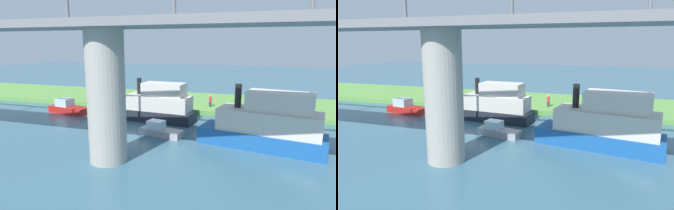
{
  "view_description": "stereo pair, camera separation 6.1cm",
  "coord_description": "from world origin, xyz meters",
  "views": [
    {
      "loc": [
        -9.94,
        31.14,
        7.74
      ],
      "look_at": [
        -1.44,
        5.0,
        2.0
      ],
      "focal_mm": 31.17,
      "sensor_mm": 36.0,
      "label": 1
    },
    {
      "loc": [
        -10.0,
        31.12,
        7.74
      ],
      "look_at": [
        -1.44,
        5.0,
        2.0
      ],
      "focal_mm": 31.17,
      "sensor_mm": 36.0,
      "label": 2
    }
  ],
  "objects": [
    {
      "name": "grassy_bank",
      "position": [
        0.0,
        -6.0,
        0.25
      ],
      "size": [
        80.0,
        12.0,
        0.5
      ],
      "primitive_type": "cube",
      "color": "#5B9342",
      "rests_on": "ground"
    },
    {
      "name": "bridge_pylon",
      "position": [
        -0.38,
        14.68,
        4.36
      ],
      "size": [
        2.5,
        2.5,
        8.72
      ],
      "primitive_type": "cylinder",
      "color": "#9E998E",
      "rests_on": "ground"
    },
    {
      "name": "riverboat_paddlewheel",
      "position": [
        0.24,
        3.58,
        1.6
      ],
      "size": [
        8.64,
        3.49,
        4.31
      ],
      "color": "#1E232D",
      "rests_on": "ground"
    },
    {
      "name": "motorboat_white",
      "position": [
        11.1,
        3.59,
        0.58
      ],
      "size": [
        5.08,
        2.51,
        1.62
      ],
      "color": "red",
      "rests_on": "ground"
    },
    {
      "name": "mooring_post",
      "position": [
        6.46,
        -1.04,
        0.85
      ],
      "size": [
        0.2,
        0.2,
        0.7
      ],
      "primitive_type": "cylinder",
      "color": "brown",
      "rests_on": "grassy_bank"
    },
    {
      "name": "houseboat_blue",
      "position": [
        -1.81,
        8.39,
        0.46
      ],
      "size": [
        4.02,
        2.08,
        1.28
      ],
      "color": "#99999E",
      "rests_on": "ground"
    },
    {
      "name": "ground_plane",
      "position": [
        0.0,
        0.0,
        0.0
      ],
      "size": [
        160.0,
        160.0,
        0.0
      ],
      "primitive_type": "plane",
      "color": "#386075"
    },
    {
      "name": "bridge_span",
      "position": [
        -0.38,
        14.66,
        9.22
      ],
      "size": [
        55.95,
        4.3,
        3.25
      ],
      "color": "slate",
      "rests_on": "bridge_pylon"
    },
    {
      "name": "motorboat_red",
      "position": [
        -8.81,
        2.0,
        0.54
      ],
      "size": [
        4.74,
        2.53,
        1.5
      ],
      "color": "#195199",
      "rests_on": "ground"
    },
    {
      "name": "pontoon_yellow",
      "position": [
        -10.38,
        8.58,
        1.76
      ],
      "size": [
        9.69,
        4.74,
        4.74
      ],
      "color": "#195199",
      "rests_on": "ground"
    },
    {
      "name": "person_on_bank",
      "position": [
        -4.25,
        -2.53,
        1.2
      ],
      "size": [
        0.39,
        0.39,
        1.39
      ],
      "color": "#2D334C",
      "rests_on": "grassy_bank"
    }
  ]
}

